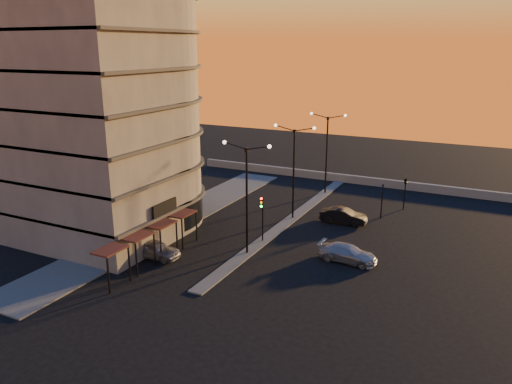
% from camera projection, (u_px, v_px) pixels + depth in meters
% --- Properties ---
extents(ground, '(120.00, 120.00, 0.00)m').
position_uv_depth(ground, '(247.00, 254.00, 42.01)').
color(ground, black).
rests_on(ground, ground).
extents(sidewalk_west, '(5.00, 40.00, 0.12)m').
position_uv_depth(sidewalk_west, '(173.00, 220.00, 49.94)').
color(sidewalk_west, '#51514E').
rests_on(sidewalk_west, ground).
extents(median, '(1.20, 36.00, 0.12)m').
position_uv_depth(median, '(293.00, 218.00, 50.58)').
color(median, '#51514E').
rests_on(median, ground).
extents(parapet, '(44.00, 0.50, 1.00)m').
position_uv_depth(parapet, '(356.00, 180.00, 63.33)').
color(parapet, gray).
rests_on(parapet, ground).
extents(building, '(14.35, 17.08, 25.00)m').
position_uv_depth(building, '(108.00, 103.00, 44.70)').
color(building, '#625E56').
rests_on(building, ground).
extents(streetlamp_near, '(4.32, 0.32, 9.51)m').
position_uv_depth(streetlamp_near, '(247.00, 190.00, 40.44)').
color(streetlamp_near, black).
rests_on(streetlamp_near, ground).
extents(streetlamp_mid, '(4.32, 0.32, 9.51)m').
position_uv_depth(streetlamp_mid, '(294.00, 165.00, 49.02)').
color(streetlamp_mid, black).
rests_on(streetlamp_mid, ground).
extents(streetlamp_far, '(4.32, 0.32, 9.51)m').
position_uv_depth(streetlamp_far, '(327.00, 147.00, 57.60)').
color(streetlamp_far, black).
rests_on(streetlamp_far, ground).
extents(traffic_light_main, '(0.28, 0.44, 4.25)m').
position_uv_depth(traffic_light_main, '(262.00, 211.00, 43.67)').
color(traffic_light_main, black).
rests_on(traffic_light_main, ground).
extents(signal_east_a, '(0.13, 0.16, 3.60)m').
position_uv_depth(signal_east_a, '(382.00, 200.00, 50.05)').
color(signal_east_a, black).
rests_on(signal_east_a, ground).
extents(signal_east_b, '(0.42, 1.99, 3.60)m').
position_uv_depth(signal_east_b, '(406.00, 181.00, 52.51)').
color(signal_east_b, black).
rests_on(signal_east_b, ground).
extents(car_hatchback, '(4.57, 2.10, 1.52)m').
position_uv_depth(car_hatchback, '(154.00, 249.00, 41.05)').
color(car_hatchback, '#93949A').
rests_on(car_hatchback, ground).
extents(car_sedan, '(4.62, 1.82, 1.50)m').
position_uv_depth(car_sedan, '(344.00, 216.00, 49.08)').
color(car_sedan, black).
rests_on(car_sedan, ground).
extents(car_wagon, '(4.88, 2.16, 1.39)m').
position_uv_depth(car_wagon, '(348.00, 253.00, 40.33)').
color(car_wagon, '#A6AAAE').
rests_on(car_wagon, ground).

